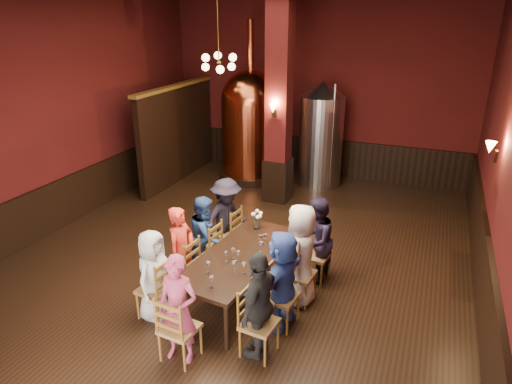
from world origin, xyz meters
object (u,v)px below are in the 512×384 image
at_px(copper_kettle, 251,124).
at_px(person_1, 182,252).
at_px(person_0, 154,275).
at_px(rose_vase, 257,217).
at_px(steel_vessel, 321,135).
at_px(person_2, 206,236).
at_px(dining_table, 240,258).

bearing_deg(copper_kettle, person_1, -78.64).
bearing_deg(person_0, person_1, -6.23).
bearing_deg(person_1, rose_vase, -28.96).
bearing_deg(copper_kettle, rose_vase, -66.35).
bearing_deg(rose_vase, steel_vessel, 90.64).
height_order(person_1, steel_vessel, steel_vessel).
xyz_separation_m(person_0, person_1, (0.07, 0.67, 0.05)).
xyz_separation_m(person_0, person_2, (0.14, 1.32, 0.02)).
bearing_deg(person_2, person_1, 158.65).
distance_m(person_1, person_2, 0.66).
distance_m(dining_table, rose_vase, 0.95).
bearing_deg(person_1, dining_table, -69.13).
bearing_deg(steel_vessel, person_2, -97.71).
height_order(person_0, copper_kettle, copper_kettle).
height_order(person_0, person_1, person_1).
relative_size(dining_table, copper_kettle, 0.62).
relative_size(person_1, copper_kettle, 0.37).
xyz_separation_m(copper_kettle, rose_vase, (1.88, -4.29, -0.49)).
height_order(dining_table, person_1, person_1).
bearing_deg(steel_vessel, person_1, -97.50).
relative_size(person_2, rose_vase, 4.15).
bearing_deg(person_0, dining_table, -46.60).
xyz_separation_m(dining_table, person_0, (-0.95, -0.91, -0.00)).
relative_size(person_0, person_2, 0.97).
bearing_deg(rose_vase, person_1, -124.55).
height_order(dining_table, person_0, person_0).
distance_m(person_1, copper_kettle, 5.59).
bearing_deg(person_2, dining_table, -132.57).
bearing_deg(person_2, rose_vase, -71.34).
xyz_separation_m(person_0, rose_vase, (0.86, 1.81, 0.29)).
height_order(dining_table, person_2, person_2).
distance_m(person_1, steel_vessel, 5.67).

